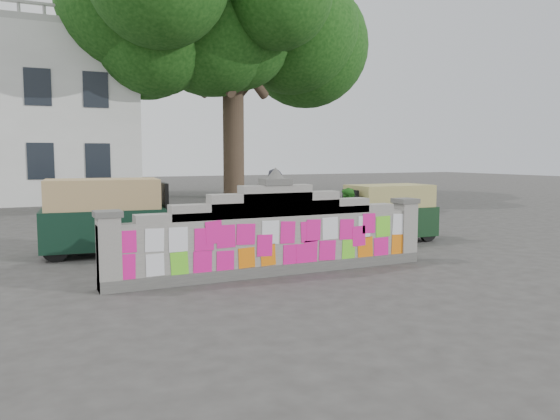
{
  "coord_description": "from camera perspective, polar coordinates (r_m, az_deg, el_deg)",
  "views": [
    {
      "loc": [
        -4.3,
        -9.16,
        2.22
      ],
      "look_at": [
        0.57,
        1.0,
        1.1
      ],
      "focal_mm": 35.0,
      "sensor_mm": 36.0,
      "label": 1
    }
  ],
  "objects": [
    {
      "name": "cyclist_bike",
      "position": [
        12.24,
        -0.47,
        -2.42
      ],
      "size": [
        2.0,
        1.27,
        0.99
      ],
      "primitive_type": "imported",
      "rotation": [
        0.0,
        0.0,
        1.92
      ],
      "color": "black",
      "rests_on": "ground"
    },
    {
      "name": "pedestrian",
      "position": [
        13.13,
        7.11,
        -0.89
      ],
      "size": [
        0.58,
        0.73,
        1.46
      ],
      "primitive_type": "imported",
      "rotation": [
        0.0,
        0.0,
        -1.61
      ],
      "color": "#2E8424",
      "rests_on": "ground"
    },
    {
      "name": "ground",
      "position": [
        10.36,
        -0.47,
        -6.69
      ],
      "size": [
        100.0,
        100.0,
        0.0
      ],
      "primitive_type": "plane",
      "color": "#383533",
      "rests_on": "ground"
    },
    {
      "name": "rickshaw_right",
      "position": [
        14.47,
        11.11,
        -0.21
      ],
      "size": [
        2.67,
        1.27,
        1.47
      ],
      "rotation": [
        0.0,
        0.0,
        3.13
      ],
      "color": "black",
      "rests_on": "ground"
    },
    {
      "name": "cyclist_rider",
      "position": [
        12.2,
        -0.47,
        -0.81
      ],
      "size": [
        0.59,
        0.72,
        1.68
      ],
      "primitive_type": "imported",
      "rotation": [
        0.0,
        0.0,
        1.92
      ],
      "color": "#21222A",
      "rests_on": "ground"
    },
    {
      "name": "shade_tree",
      "position": [
        29.82,
        -4.98,
        18.67
      ],
      "size": [
        12.0,
        10.0,
        12.0
      ],
      "color": "#38281E",
      "rests_on": "ground"
    },
    {
      "name": "parapet_wall",
      "position": [
        10.22,
        -0.46,
        -2.59
      ],
      "size": [
        6.48,
        0.44,
        2.01
      ],
      "color": "#4C4C49",
      "rests_on": "ground"
    },
    {
      "name": "rickshaw_left",
      "position": [
        12.9,
        -17.63,
        -0.53
      ],
      "size": [
        3.14,
        1.7,
        1.7
      ],
      "rotation": [
        0.0,
        0.0,
        -0.1
      ],
      "color": "black",
      "rests_on": "ground"
    }
  ]
}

